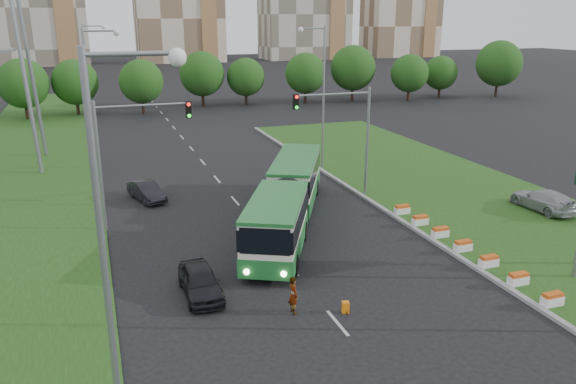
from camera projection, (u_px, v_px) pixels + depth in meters
name	position (u px, v px, depth m)	size (l,w,h in m)	color
ground	(343.00, 260.00, 30.55)	(360.00, 360.00, 0.00)	black
grass_median	(457.00, 193.00, 41.84)	(14.00, 60.00, 0.15)	#204413
median_kerb	(373.00, 203.00, 39.64)	(0.30, 60.00, 0.18)	gray
left_verge	(25.00, 173.00, 47.38)	(12.00, 110.00, 0.10)	#204413
lane_markings	(212.00, 173.00, 47.62)	(0.20, 100.00, 0.01)	#AAAAA3
flower_planters	(463.00, 246.00, 31.27)	(1.10, 13.70, 0.60)	white
traffic_mast_median	(347.00, 126.00, 39.49)	(5.76, 0.32, 8.00)	gray
traffic_mast_left	(126.00, 144.00, 33.79)	(5.76, 0.32, 8.00)	gray
street_lamps	(240.00, 123.00, 36.83)	(36.00, 60.00, 12.00)	gray
tree_line	(249.00, 76.00, 81.95)	(120.00, 8.00, 9.00)	#1B4512
articulated_bus	(282.00, 198.00, 35.16)	(2.76, 17.69, 2.91)	white
car_left_near	(200.00, 281.00, 26.43)	(1.68, 4.17, 1.42)	black
car_left_far	(147.00, 191.00, 40.36)	(1.43, 4.09, 1.35)	black
car_median	(543.00, 200.00, 37.84)	(1.99, 4.90, 1.42)	#9C9EA4
pedestrian	(293.00, 295.00, 24.78)	(0.64, 0.42, 1.76)	gray
shopping_trolley	(346.00, 307.00, 24.97)	(0.31, 0.33, 0.53)	orange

